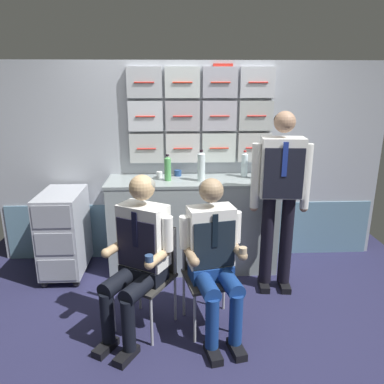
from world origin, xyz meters
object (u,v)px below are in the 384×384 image
at_px(service_trolley, 64,231).
at_px(crew_member_center, 214,252).
at_px(water_bottle_blue_cap, 168,168).
at_px(crew_member_left, 138,250).
at_px(folding_chair_center, 207,263).
at_px(crew_member_standing, 280,187).
at_px(paper_cup_blue, 178,173).
at_px(folding_chair_left, 150,265).

xyz_separation_m(service_trolley, crew_member_center, (1.43, -0.99, 0.21)).
bearing_deg(water_bottle_blue_cap, crew_member_left, -101.29).
distance_m(service_trolley, water_bottle_blue_cap, 1.24).
xyz_separation_m(service_trolley, folding_chair_center, (1.40, -0.83, 0.04)).
relative_size(crew_member_left, crew_member_standing, 0.75).
bearing_deg(service_trolley, paper_cup_blue, 13.57).
relative_size(folding_chair_center, crew_member_standing, 0.49).
bearing_deg(folding_chair_center, folding_chair_left, -179.64).
height_order(crew_member_left, crew_member_center, crew_member_left).
bearing_deg(service_trolley, folding_chair_center, -30.71).
bearing_deg(folding_chair_left, paper_cup_blue, 78.02).
bearing_deg(crew_member_center, water_bottle_blue_cap, 108.67).
height_order(crew_member_left, folding_chair_center, crew_member_left).
distance_m(service_trolley, folding_chair_center, 1.63).
bearing_deg(crew_member_left, service_trolley, 131.36).
relative_size(crew_member_left, folding_chair_center, 1.54).
xyz_separation_m(crew_member_left, water_bottle_blue_cap, (0.21, 1.06, 0.40)).
bearing_deg(water_bottle_blue_cap, crew_member_standing, -23.65).
height_order(folding_chair_center, crew_member_center, crew_member_center).
distance_m(crew_member_center, crew_member_standing, 0.97).
bearing_deg(folding_chair_center, paper_cup_blue, 101.61).
bearing_deg(folding_chair_center, crew_member_center, -77.83).
bearing_deg(paper_cup_blue, crew_member_center, -78.32).
height_order(folding_chair_left, crew_member_left, crew_member_left).
distance_m(service_trolley, crew_member_left, 1.31).
distance_m(folding_chair_center, water_bottle_blue_cap, 1.14).
bearing_deg(crew_member_standing, paper_cup_blue, 145.38).
height_order(service_trolley, folding_chair_center, service_trolley).
height_order(service_trolley, water_bottle_blue_cap, water_bottle_blue_cap).
relative_size(service_trolley, crew_member_center, 0.71).
distance_m(folding_chair_center, crew_member_standing, 0.98).
xyz_separation_m(service_trolley, paper_cup_blue, (1.17, 0.28, 0.53)).
xyz_separation_m(service_trolley, crew_member_left, (0.85, -0.97, 0.23)).
height_order(crew_member_center, paper_cup_blue, crew_member_center).
height_order(crew_member_left, paper_cup_blue, crew_member_left).
bearing_deg(paper_cup_blue, service_trolley, -166.43).
xyz_separation_m(folding_chair_center, crew_member_center, (0.03, -0.16, 0.17)).
height_order(service_trolley, crew_member_center, crew_member_center).
distance_m(crew_member_left, folding_chair_center, 0.59).
bearing_deg(crew_member_standing, folding_chair_left, -157.83).
distance_m(crew_member_center, water_bottle_blue_cap, 1.21).
relative_size(service_trolley, folding_chair_left, 1.06).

